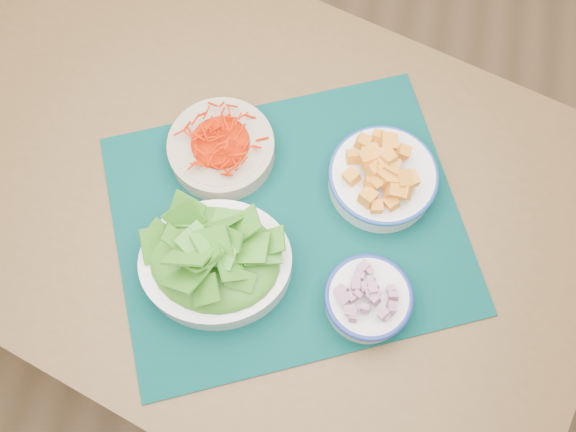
% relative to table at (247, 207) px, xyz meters
% --- Properties ---
extents(ground, '(4.00, 4.00, 0.00)m').
position_rel_table_xyz_m(ground, '(-0.02, 0.23, -0.66)').
color(ground, '#967148').
rests_on(ground, ground).
extents(table, '(1.46, 1.18, 0.75)m').
position_rel_table_xyz_m(table, '(0.00, 0.00, 0.00)').
color(table, brown).
rests_on(table, ground).
extents(placemat, '(0.73, 0.68, 0.00)m').
position_rel_table_xyz_m(placemat, '(0.09, -0.05, 0.09)').
color(placemat, '#012928').
rests_on(placemat, table).
extents(carrot_bowl, '(0.21, 0.21, 0.07)m').
position_rel_table_xyz_m(carrot_bowl, '(-0.05, 0.05, 0.13)').
color(carrot_bowl, '#BFAC8E').
rests_on(carrot_bowl, placemat).
extents(squash_bowl, '(0.22, 0.22, 0.09)m').
position_rel_table_xyz_m(squash_bowl, '(0.23, 0.05, 0.14)').
color(squash_bowl, white).
rests_on(squash_bowl, placemat).
extents(lettuce_bowl, '(0.29, 0.26, 0.11)m').
position_rel_table_xyz_m(lettuce_bowl, '(-0.01, -0.16, 0.15)').
color(lettuce_bowl, white).
rests_on(lettuce_bowl, placemat).
extents(onion_bowl, '(0.16, 0.16, 0.08)m').
position_rel_table_xyz_m(onion_bowl, '(0.24, -0.17, 0.13)').
color(onion_bowl, white).
rests_on(onion_bowl, placemat).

